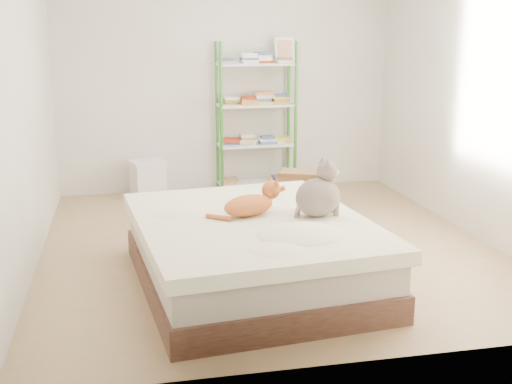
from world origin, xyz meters
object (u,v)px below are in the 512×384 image
object	(u,v)px
shelf_unit	(256,116)
cardboard_box	(306,190)
orange_cat	(249,203)
white_bin	(148,179)
bed	(251,251)
grey_cat	(318,189)

from	to	relation	value
shelf_unit	cardboard_box	bearing A→B (deg)	-67.06
orange_cat	shelf_unit	world-z (taller)	shelf_unit
cardboard_box	white_bin	distance (m)	1.78
bed	orange_cat	distance (m)	0.36
grey_cat	bed	bearing A→B (deg)	74.49
grey_cat	white_bin	bearing A→B (deg)	12.13
bed	white_bin	size ratio (longest dim) A/B	4.85
orange_cat	shelf_unit	distance (m)	2.75
orange_cat	white_bin	distance (m)	2.73
grey_cat	shelf_unit	xyz separation A→B (m)	(0.13, 2.78, 0.17)
white_bin	shelf_unit	bearing A→B (deg)	1.43
orange_cat	bed	bearing A→B (deg)	-112.44
white_bin	cardboard_box	bearing A→B (deg)	-26.77
bed	white_bin	bearing A→B (deg)	97.13
grey_cat	shelf_unit	world-z (taller)	shelf_unit
shelf_unit	white_bin	world-z (taller)	shelf_unit
grey_cat	white_bin	distance (m)	3.01
bed	shelf_unit	world-z (taller)	shelf_unit
bed	cardboard_box	size ratio (longest dim) A/B	3.15
shelf_unit	grey_cat	bearing A→B (deg)	-92.68
bed	orange_cat	bearing A→B (deg)	85.62
bed	white_bin	xyz separation A→B (m)	(-0.63, 2.70, -0.04)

